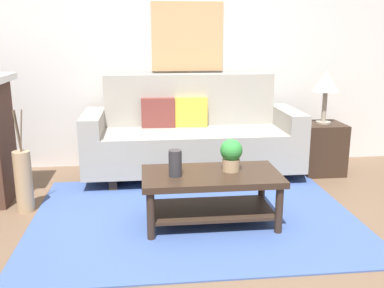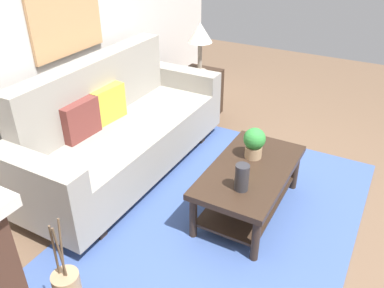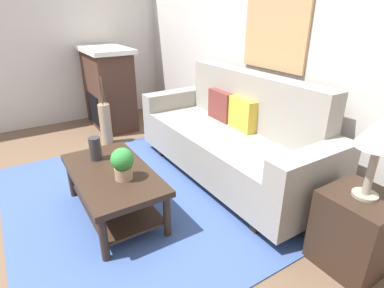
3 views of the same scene
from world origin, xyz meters
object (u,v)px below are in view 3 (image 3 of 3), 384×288
(potted_plant_tabletop, at_px, (123,163))
(table_lamp, at_px, (381,134))
(throw_pillow_maroon, at_px, (221,105))
(throw_pillow_mustard, at_px, (242,114))
(couch, at_px, (232,139))
(fireplace, at_px, (109,88))
(floor_vase, at_px, (106,124))
(coffee_table, at_px, (113,183))
(framed_painting, at_px, (275,29))
(tabletop_vase, at_px, (95,149))
(side_table, at_px, (355,231))

(potted_plant_tabletop, distance_m, table_lamp, 1.76)
(throw_pillow_maroon, distance_m, throw_pillow_mustard, 0.35)
(couch, height_order, fireplace, fireplace)
(floor_vase, bearing_deg, coffee_table, -15.48)
(potted_plant_tabletop, distance_m, fireplace, 2.46)
(couch, relative_size, framed_painting, 2.82)
(tabletop_vase, bearing_deg, throw_pillow_mustard, 78.97)
(fireplace, relative_size, floor_vase, 2.15)
(coffee_table, bearing_deg, tabletop_vase, -172.21)
(throw_pillow_maroon, xyz_separation_m, coffee_table, (0.36, -1.40, -0.37))
(throw_pillow_mustard, distance_m, floor_vase, 1.88)
(throw_pillow_maroon, relative_size, coffee_table, 0.33)
(throw_pillow_mustard, height_order, tabletop_vase, throw_pillow_mustard)
(coffee_table, height_order, floor_vase, floor_vase)
(framed_painting, bearing_deg, coffee_table, -89.72)
(fireplace, xyz_separation_m, framed_painting, (2.19, 1.02, 0.89))
(throw_pillow_maroon, height_order, throw_pillow_mustard, same)
(potted_plant_tabletop, height_order, fireplace, fireplace)
(throw_pillow_mustard, relative_size, side_table, 0.64)
(couch, height_order, floor_vase, couch)
(potted_plant_tabletop, bearing_deg, framed_painting, 95.96)
(framed_painting, bearing_deg, potted_plant_tabletop, -84.04)
(throw_pillow_maroon, height_order, potted_plant_tabletop, throw_pillow_maroon)
(throw_pillow_maroon, height_order, table_lamp, table_lamp)
(table_lamp, bearing_deg, throw_pillow_maroon, 173.85)
(potted_plant_tabletop, xyz_separation_m, fireplace, (-2.37, 0.67, 0.02))
(tabletop_vase, relative_size, floor_vase, 0.39)
(couch, distance_m, potted_plant_tabletop, 1.25)
(tabletop_vase, xyz_separation_m, floor_vase, (-1.28, 0.47, -0.26))
(throw_pillow_mustard, height_order, fireplace, fireplace)
(coffee_table, bearing_deg, floor_vase, 164.52)
(throw_pillow_maroon, xyz_separation_m, side_table, (1.79, -0.19, -0.40))
(side_table, distance_m, floor_vase, 3.09)
(throw_pillow_mustard, height_order, floor_vase, throw_pillow_mustard)
(couch, relative_size, throw_pillow_mustard, 6.30)
(couch, xyz_separation_m, framed_painting, (0.00, 0.47, 1.05))
(throw_pillow_mustard, bearing_deg, table_lamp, -7.65)
(couch, bearing_deg, tabletop_vase, -102.05)
(throw_pillow_mustard, distance_m, side_table, 1.50)
(tabletop_vase, bearing_deg, coffee_table, 7.79)
(throw_pillow_mustard, relative_size, coffee_table, 0.33)
(couch, xyz_separation_m, coffee_table, (0.01, -1.27, -0.12))
(potted_plant_tabletop, bearing_deg, couch, 98.20)
(side_table, bearing_deg, framed_painting, 159.59)
(fireplace, height_order, floor_vase, fireplace)
(throw_pillow_mustard, xyz_separation_m, table_lamp, (1.43, -0.19, 0.31))
(potted_plant_tabletop, distance_m, side_table, 1.74)
(potted_plant_tabletop, bearing_deg, coffee_table, -165.10)
(coffee_table, bearing_deg, framed_painting, 90.28)
(side_table, xyz_separation_m, floor_vase, (-2.99, -0.77, -0.01))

